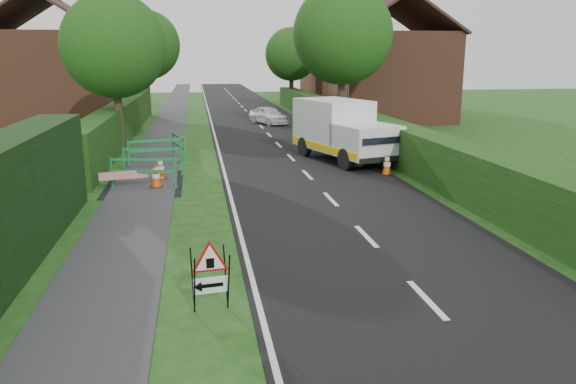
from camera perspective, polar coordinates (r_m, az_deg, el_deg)
ground at (r=8.49m, az=0.42°, el=-14.85°), size 120.00×120.00×0.00m
road_surface at (r=42.72m, az=-4.20°, el=8.12°), size 6.00×90.00×0.02m
footpath at (r=42.59m, az=-11.66°, el=7.87°), size 2.00×90.00×0.02m
hedge_west_far at (r=29.87m, az=-16.42°, el=5.25°), size 1.00×24.00×1.80m
hedge_east at (r=24.94m, az=9.03°, el=4.09°), size 1.20×50.00×1.50m
house_west at (r=38.39m, az=-22.84°, el=10.84°), size 7.50×7.40×7.88m
house_east_a at (r=37.44m, az=10.08°, el=11.63°), size 7.50×7.40×7.88m
house_east_b at (r=51.12m, az=5.92°, el=12.23°), size 7.50×7.40×7.88m
tree_nw at (r=25.58m, az=-17.28°, el=13.98°), size 4.40×4.40×6.70m
tree_ne at (r=30.36m, az=5.58°, el=15.66°), size 5.20×5.20×7.79m
tree_fw at (r=41.50m, az=-14.31°, el=14.26°), size 4.80×4.80×7.24m
tree_fe at (r=46.00m, az=0.35°, el=13.81°), size 4.20×4.20×6.33m
triangle_sign at (r=9.16m, az=-8.11°, el=-7.93°), size 0.78×0.78×1.01m
works_van at (r=22.43m, az=5.50°, el=6.38°), size 3.41×5.53×2.37m
traffic_cone_0 at (r=19.97m, az=10.03°, el=2.84°), size 0.38×0.38×0.79m
traffic_cone_1 at (r=21.26m, az=7.25°, el=3.59°), size 0.38×0.38×0.79m
traffic_cone_2 at (r=23.89m, az=5.82°, el=4.73°), size 0.38×0.38×0.79m
traffic_cone_3 at (r=18.21m, az=-13.27°, el=1.65°), size 0.38×0.38×0.79m
traffic_cone_4 at (r=19.40m, az=-12.84°, el=2.40°), size 0.38×0.38×0.79m
ped_barrier_0 at (r=18.15m, az=-14.49°, el=2.31°), size 2.09×0.67×1.00m
ped_barrier_1 at (r=20.14m, az=-13.59°, el=3.45°), size 2.08×0.56×1.00m
ped_barrier_2 at (r=22.13m, az=-13.36°, el=4.35°), size 2.08×0.85×1.00m
ped_barrier_3 at (r=23.13m, az=-11.06°, el=4.85°), size 0.86×2.08×1.00m
redwhite_plank at (r=18.30m, az=-16.25°, el=0.27°), size 1.48×0.33×0.25m
hatchback_car at (r=34.78m, az=-1.98°, el=7.80°), size 2.39×3.43×1.09m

